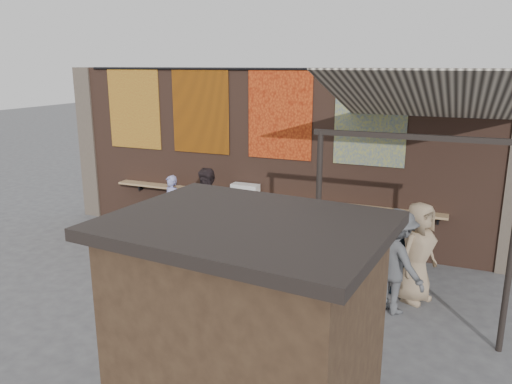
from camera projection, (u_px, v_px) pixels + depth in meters
ground at (219, 280)px, 9.71m from camera, size 70.00×70.00×0.00m
brick_wall at (270, 156)px, 11.62m from camera, size 10.00×0.40×4.00m
pier_left at (92, 143)px, 13.57m from camera, size 0.50×0.50×4.00m
eating_counter at (264, 197)px, 11.52m from camera, size 8.00×0.32×0.05m
shelf_box at (245, 189)px, 11.63m from camera, size 0.65×0.28×0.25m
tapestry_redgold at (134, 108)px, 12.53m from camera, size 1.50×0.02×2.00m
tapestry_sun at (200, 111)px, 11.81m from camera, size 1.50×0.02×2.00m
tapestry_orange at (280, 114)px, 11.06m from camera, size 1.50×0.02×2.00m
tapestry_multi at (370, 118)px, 10.31m from camera, size 1.50×0.02×2.00m
hang_rail at (267, 69)px, 10.92m from camera, size 9.50×0.06×0.06m
scooter_stool_0 at (149, 218)px, 12.50m from camera, size 0.33×0.72×0.69m
scooter_stool_1 at (169, 219)px, 12.30m from camera, size 0.35×0.78×0.74m
scooter_stool_2 at (190, 222)px, 12.09m from camera, size 0.35×0.78×0.74m
scooter_stool_3 at (210, 223)px, 11.84m from camera, size 0.39×0.87×0.82m
scooter_stool_4 at (232, 227)px, 11.71m from camera, size 0.34×0.77×0.73m
scooter_stool_5 at (255, 232)px, 11.40m from camera, size 0.34×0.77×0.73m
scooter_stool_6 at (277, 235)px, 11.25m from camera, size 0.32×0.71×0.68m
scooter_stool_7 at (301, 239)px, 11.04m from camera, size 0.32×0.71×0.67m
scooter_stool_8 at (329, 239)px, 10.81m from camera, size 0.39×0.86×0.81m
scooter_stool_9 at (356, 243)px, 10.56m from camera, size 0.38×0.84×0.80m
scooter_stool_10 at (384, 248)px, 10.33m from camera, size 0.37×0.83×0.79m
diner_left at (172, 205)px, 12.18m from camera, size 0.64×0.55×1.48m
diner_right at (209, 208)px, 11.25m from camera, size 1.07×0.94×1.85m
shopper_navy at (402, 253)px, 8.98m from camera, size 0.93×0.89×1.56m
shopper_grey at (396, 261)px, 8.30m from camera, size 1.33×1.24×1.80m
shopper_tan at (417, 252)px, 8.69m from camera, size 0.93×1.05×1.81m
market_stall at (247, 349)px, 5.08m from camera, size 2.50×1.97×2.54m
stall_roof at (246, 226)px, 4.75m from camera, size 2.80×2.26×0.12m
stall_sign at (286, 266)px, 5.71m from camera, size 1.20×0.15×0.50m
stall_shelf at (284, 338)px, 5.94m from camera, size 1.94×0.29×0.06m
awning_canvas at (427, 97)px, 8.31m from camera, size 3.20×3.28×0.97m
awning_ledger at (436, 71)px, 9.63m from camera, size 3.30×0.08×0.12m
awning_header at (416, 137)px, 7.09m from camera, size 3.00×0.08×0.08m
awning_post_left at (318, 227)px, 8.00m from camera, size 0.09×0.09×3.10m
awning_post_right at (512, 252)px, 6.95m from camera, size 0.09×0.09×3.10m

